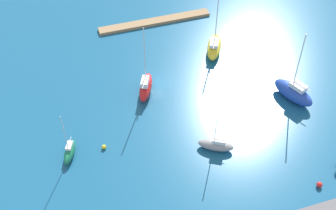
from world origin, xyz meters
name	(u,v)px	position (x,y,z in m)	size (l,w,h in m)	color
water	(156,84)	(0.00, 0.00, 0.00)	(160.00, 160.00, 0.00)	#19567F
pier_dock	(155,22)	(-5.24, -18.13, 0.31)	(23.61, 2.22, 0.62)	#997A56
sailboat_gray_east_end	(216,145)	(-4.59, 17.26, 0.95)	(5.74, 4.45, 9.03)	gray
sailboat_green_inner_mooring	(70,152)	(17.15, 11.80, 0.96)	(3.10, 4.86, 8.94)	#19724C
sailboat_yellow_near_pier	(214,47)	(-13.32, -5.38, 1.26)	(5.90, 8.17, 11.48)	yellow
sailboat_red_off_beacon	(146,87)	(2.30, 1.78, 1.47)	(4.67, 7.07, 13.51)	red
sailboat_blue_outer_mooring	(293,92)	(-21.32, 10.90, 1.60)	(5.50, 8.26, 13.40)	#2347B2
mooring_buoy_red	(319,185)	(-16.16, 28.41, 0.43)	(0.85, 0.85, 0.85)	red
mooring_buoy_yellow	(104,147)	(11.94, 11.96, 0.35)	(0.71, 0.71, 0.71)	yellow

